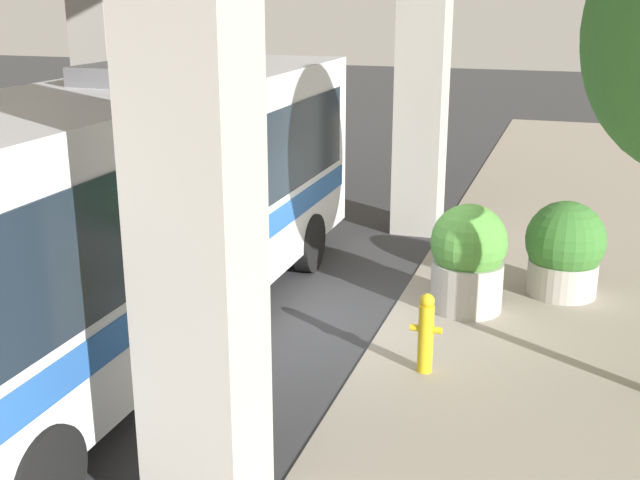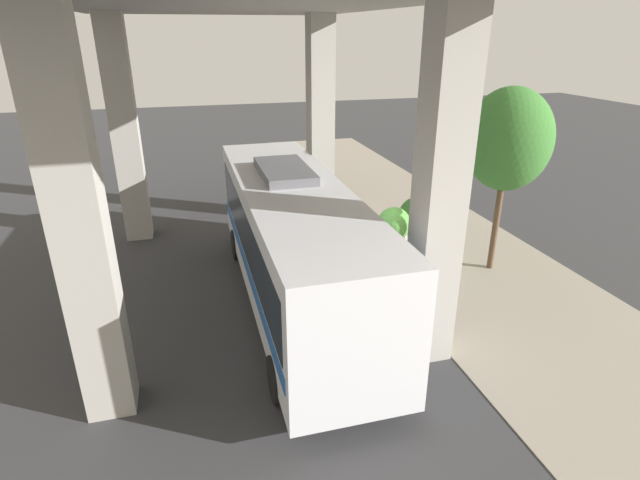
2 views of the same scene
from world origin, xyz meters
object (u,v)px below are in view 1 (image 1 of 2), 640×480
(fire_hydrant, at_px, (426,333))
(planter_front, at_px, (468,258))
(bus, at_px, (131,200))
(planter_middle, at_px, (564,250))

(fire_hydrant, bearing_deg, planter_front, -94.64)
(planter_front, bearing_deg, bus, 32.46)
(planter_front, bearing_deg, fire_hydrant, 85.36)
(planter_middle, bearing_deg, fire_hydrant, 65.45)
(planter_front, relative_size, planter_middle, 1.08)
(planter_middle, bearing_deg, planter_front, 39.00)
(fire_hydrant, distance_m, planter_middle, 3.67)
(fire_hydrant, relative_size, planter_middle, 0.70)
(planter_front, height_order, planter_middle, planter_front)
(bus, bearing_deg, planter_middle, -145.80)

